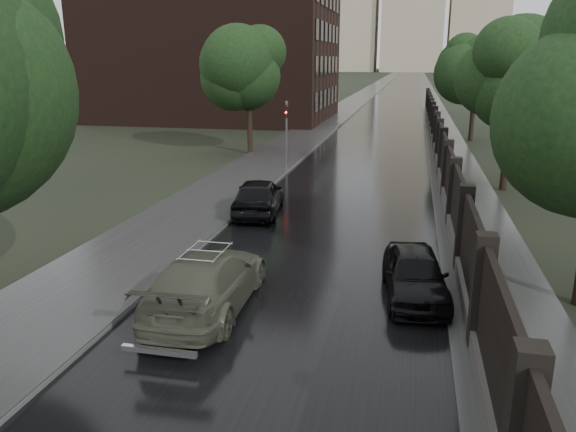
# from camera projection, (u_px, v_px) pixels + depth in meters

# --- Properties ---
(road) EXTENTS (8.00, 420.00, 0.02)m
(road) POSITION_uv_depth(u_px,v_px,m) (406.00, 79.00, 187.69)
(road) COLOR black
(road) RESTS_ON ground
(sidewalk_left) EXTENTS (4.00, 420.00, 0.16)m
(sidewalk_left) POSITION_uv_depth(u_px,v_px,m) (388.00, 78.00, 188.92)
(sidewalk_left) COLOR #2D2D2D
(sidewalk_left) RESTS_ON ground
(verge_right) EXTENTS (3.00, 420.00, 0.08)m
(verge_right) POSITION_uv_depth(u_px,v_px,m) (423.00, 79.00, 186.54)
(verge_right) COLOR #2D2D2D
(verge_right) RESTS_ON ground
(fence_right) EXTENTS (0.45, 75.72, 2.70)m
(fence_right) POSITION_uv_depth(u_px,v_px,m) (437.00, 141.00, 37.91)
(fence_right) COLOR #383533
(fence_right) RESTS_ON ground
(tree_left_far) EXTENTS (4.25, 4.25, 7.39)m
(tree_left_far) POSITION_uv_depth(u_px,v_px,m) (249.00, 76.00, 37.49)
(tree_left_far) COLOR black
(tree_left_far) RESTS_ON ground
(tree_right_b) EXTENTS (4.08, 4.08, 7.01)m
(tree_right_b) POSITION_uv_depth(u_px,v_px,m) (513.00, 89.00, 26.83)
(tree_right_b) COLOR black
(tree_right_b) RESTS_ON ground
(tree_right_c) EXTENTS (4.08, 4.08, 7.01)m
(tree_right_c) POSITION_uv_depth(u_px,v_px,m) (476.00, 77.00, 43.75)
(tree_right_c) COLOR black
(tree_right_c) RESTS_ON ground
(traffic_light) EXTENTS (0.16, 0.32, 4.00)m
(traffic_light) POSITION_uv_depth(u_px,v_px,m) (287.00, 129.00, 32.78)
(traffic_light) COLOR #59595E
(traffic_light) RESTS_ON ground
(brick_building) EXTENTS (24.00, 18.00, 20.00)m
(brick_building) POSITION_uv_depth(u_px,v_px,m) (215.00, 23.00, 58.96)
(brick_building) COLOR black
(brick_building) RESTS_ON ground
(volga_sedan) EXTENTS (2.33, 5.43, 1.56)m
(volga_sedan) POSITION_uv_depth(u_px,v_px,m) (207.00, 281.00, 14.53)
(volga_sedan) COLOR #4F5141
(volga_sedan) RESTS_ON ground
(hatchback_left) EXTENTS (2.37, 4.75, 1.55)m
(hatchback_left) POSITION_uv_depth(u_px,v_px,m) (259.00, 196.00, 23.56)
(hatchback_left) COLOR black
(hatchback_left) RESTS_ON ground
(car_right_near) EXTENTS (2.06, 4.19, 1.37)m
(car_right_near) POSITION_uv_depth(u_px,v_px,m) (415.00, 274.00, 15.25)
(car_right_near) COLOR black
(car_right_near) RESTS_ON ground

